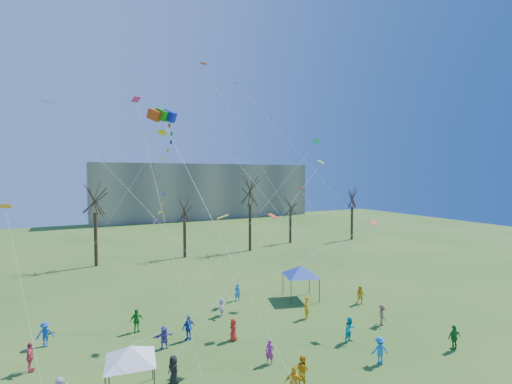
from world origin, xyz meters
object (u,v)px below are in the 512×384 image
canopy_tent_white (130,353)px  canopy_tent_blue (301,271)px  big_box_kite (167,174)px  distant_building (204,191)px

canopy_tent_white → canopy_tent_blue: size_ratio=0.88×
big_box_kite → canopy_tent_white: size_ratio=5.33×
canopy_tent_blue → big_box_kite: bearing=-165.8°
canopy_tent_white → canopy_tent_blue: canopy_tent_blue is taller
big_box_kite → canopy_tent_blue: size_ratio=4.68×
distant_building → canopy_tent_blue: size_ratio=14.44×
canopy_tent_blue → distant_building: bearing=79.2°
distant_building → big_box_kite: 77.10m
big_box_kite → canopy_tent_blue: bearing=14.2°
distant_building → canopy_tent_blue: distant_building is taller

